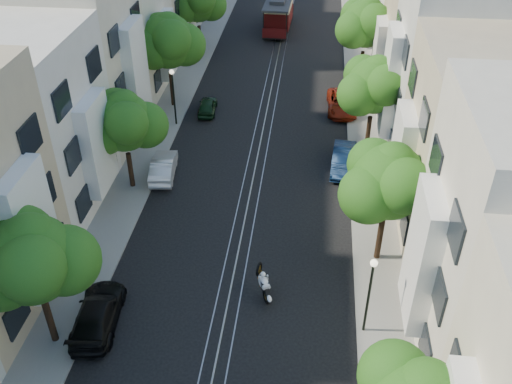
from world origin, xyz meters
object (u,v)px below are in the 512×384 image
(tree_e_c, at_px, (375,87))
(parked_car_e_mid, at_px, (344,160))
(parked_car_w_mid, at_px, (163,167))
(tree_w_d, at_px, (198,2))
(parked_car_w_far, at_px, (207,106))
(sportbike_rider, at_px, (263,283))
(tree_e_d, at_px, (367,24))
(parked_car_w_near, at_px, (98,314))
(tree_e_b, at_px, (390,184))
(tree_w_c, at_px, (169,42))
(tree_w_b, at_px, (124,124))
(lamp_east, at_px, (370,286))
(tree_w_a, at_px, (33,261))
(cable_car, at_px, (279,11))
(lamp_west, at_px, (173,89))
(parked_car_e_far, at_px, (342,103))

(tree_e_c, xyz_separation_m, parked_car_e_mid, (-1.66, -2.51, -3.93))
(tree_e_c, relative_size, parked_car_w_mid, 1.65)
(tree_w_d, xyz_separation_m, parked_car_w_far, (2.74, -11.75, -4.06))
(parked_car_w_far, bearing_deg, tree_e_c, 156.12)
(parked_car_w_far, bearing_deg, sportbike_rider, 104.21)
(tree_e_d, distance_m, parked_car_w_near, 30.93)
(tree_e_b, bearing_deg, tree_e_c, 90.00)
(tree_w_c, bearing_deg, tree_e_d, 22.62)
(tree_w_b, xyz_separation_m, parked_car_w_mid, (1.54, 1.48, -3.75))
(parked_car_w_far, bearing_deg, lamp_east, 114.03)
(tree_e_b, bearing_deg, parked_car_w_far, 127.40)
(parked_car_e_mid, bearing_deg, tree_w_b, -160.30)
(parked_car_w_near, bearing_deg, sportbike_rider, -165.67)
(tree_e_c, distance_m, parked_car_w_near, 21.53)
(tree_w_a, distance_m, parked_car_w_mid, 14.17)
(tree_w_a, relative_size, parked_car_w_far, 2.10)
(sportbike_rider, bearing_deg, parked_car_e_mid, 47.03)
(tree_w_b, relative_size, cable_car, 0.78)
(tree_e_d, height_order, lamp_west, tree_e_d)
(tree_w_b, relative_size, parked_car_w_near, 1.38)
(tree_w_c, xyz_separation_m, parked_car_e_mid, (12.74, -7.51, -4.40))
(tree_e_d, height_order, tree_w_b, tree_e_d)
(parked_car_w_mid, xyz_separation_m, parked_car_w_far, (1.20, 8.77, -0.11))
(tree_w_a, xyz_separation_m, tree_w_c, (0.00, 23.00, 0.34))
(tree_e_b, distance_m, tree_w_c, 21.53)
(parked_car_e_mid, bearing_deg, tree_w_a, -125.06)
(tree_w_c, height_order, parked_car_e_far, tree_w_c)
(lamp_west, relative_size, parked_car_e_mid, 1.02)
(tree_w_d, bearing_deg, parked_car_w_near, -87.31)
(tree_e_d, relative_size, tree_w_b, 1.09)
(lamp_west, relative_size, parked_car_e_far, 0.91)
(tree_e_b, xyz_separation_m, parked_car_w_mid, (-12.86, 6.48, -4.08))
(tree_w_c, bearing_deg, lamp_east, -57.35)
(tree_w_a, height_order, tree_w_b, tree_w_a)
(tree_w_a, xyz_separation_m, tree_w_d, (-0.00, 34.00, -0.13))
(tree_e_b, xyz_separation_m, parked_car_e_far, (-1.66, 16.64, -4.10))
(parked_car_e_far, bearing_deg, tree_e_b, -86.10)
(parked_car_e_far, distance_m, parked_car_w_mid, 15.12)
(lamp_west, height_order, parked_car_e_far, lamp_west)
(tree_w_b, distance_m, lamp_east, 16.81)
(tree_e_d, xyz_separation_m, lamp_west, (-13.56, -8.98, -2.02))
(tree_w_d, height_order, parked_car_e_mid, tree_w_d)
(tree_e_c, distance_m, cable_car, 24.67)
(tree_e_d, distance_m, lamp_east, 27.07)
(tree_e_c, xyz_separation_m, tree_e_d, (0.00, 11.00, 0.27))
(tree_e_b, xyz_separation_m, parked_car_w_far, (-11.66, 15.25, -4.19))
(tree_w_a, bearing_deg, parked_car_e_mid, 50.57)
(tree_w_c, xyz_separation_m, parked_car_w_far, (2.74, -0.75, -4.53))
(tree_w_a, xyz_separation_m, parked_car_e_mid, (12.74, 15.49, -4.06))
(tree_e_b, xyz_separation_m, sportbike_rider, (-5.63, -3.24, -3.90))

